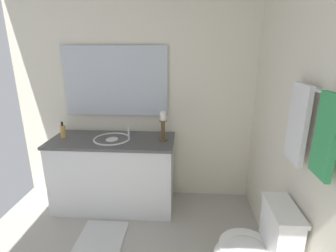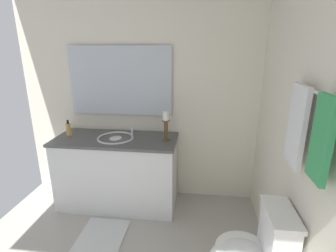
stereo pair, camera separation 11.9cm
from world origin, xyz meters
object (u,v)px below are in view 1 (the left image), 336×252
(towel_bar, at_px, (320,91))
(towel_near_vanity, at_px, (298,124))
(sink_basin, at_px, (112,142))
(bath_mat, at_px, (99,242))
(candle_holder_tall, at_px, (163,125))
(soap_bottle, at_px, (63,131))
(towel_center, at_px, (326,136))
(toilet, at_px, (255,252))
(mirror, at_px, (115,81))
(vanity_cabinet, at_px, (114,173))

(towel_bar, xyz_separation_m, towel_near_vanity, (-0.17, -0.02, -0.24))
(towel_bar, height_order, towel_near_vanity, towel_near_vanity)
(towel_near_vanity, bearing_deg, sink_basin, -121.67)
(towel_near_vanity, xyz_separation_m, bath_mat, (-0.31, -1.51, -1.30))
(candle_holder_tall, xyz_separation_m, soap_bottle, (-0.01, -1.11, -0.09))
(towel_bar, height_order, towel_center, towel_center)
(towel_bar, bearing_deg, towel_center, -6.14)
(toilet, bearing_deg, soap_bottle, -119.62)
(toilet, bearing_deg, bath_mat, -107.44)
(sink_basin, relative_size, towel_near_vanity, 0.77)
(towel_bar, bearing_deg, mirror, -132.03)
(sink_basin, relative_size, mirror, 0.34)
(towel_near_vanity, distance_m, towel_center, 0.34)
(candle_holder_tall, xyz_separation_m, toilet, (1.05, 0.75, -0.62))
(soap_bottle, xyz_separation_m, towel_bar, (1.12, 2.08, 0.65))
(vanity_cabinet, height_order, candle_holder_tall, candle_holder_tall)
(soap_bottle, bearing_deg, vanity_cabinet, 87.88)
(soap_bottle, height_order, towel_near_vanity, towel_near_vanity)
(vanity_cabinet, relative_size, towel_center, 3.00)
(soap_bottle, height_order, bath_mat, soap_bottle)
(soap_bottle, bearing_deg, towel_bar, 61.68)
(candle_holder_tall, bearing_deg, towel_bar, 41.20)
(soap_bottle, distance_m, towel_center, 2.47)
(mirror, distance_m, soap_bottle, 0.80)
(vanity_cabinet, height_order, towel_bar, towel_bar)
(vanity_cabinet, height_order, soap_bottle, soap_bottle)
(toilet, xyz_separation_m, towel_center, (0.23, 0.20, 0.97))
(candle_holder_tall, relative_size, towel_center, 0.69)
(soap_bottle, bearing_deg, mirror, 115.32)
(bath_mat, bearing_deg, soap_bottle, -139.61)
(sink_basin, relative_size, bath_mat, 0.67)
(mirror, height_order, soap_bottle, mirror)
(mirror, xyz_separation_m, towel_bar, (1.38, 1.53, 0.13))
(towel_center, height_order, bath_mat, towel_center)
(sink_basin, distance_m, candle_holder_tall, 0.60)
(mirror, bearing_deg, towel_center, 44.36)
(toilet, distance_m, bath_mat, 1.42)
(vanity_cabinet, xyz_separation_m, soap_bottle, (-0.02, -0.55, 0.48))
(sink_basin, xyz_separation_m, soap_bottle, (-0.02, -0.55, 0.11))
(toilet, relative_size, towel_bar, 1.12)
(towel_near_vanity, bearing_deg, toilet, -63.26)
(vanity_cabinet, distance_m, toilet, 1.67)
(soap_bottle, relative_size, bath_mat, 0.30)
(soap_bottle, distance_m, toilet, 2.20)
(vanity_cabinet, bearing_deg, candle_holder_tall, 91.03)
(towel_bar, xyz_separation_m, bath_mat, (-0.48, -1.53, -1.54))
(vanity_cabinet, bearing_deg, toilet, 51.65)
(candle_holder_tall, bearing_deg, mirror, -115.75)
(vanity_cabinet, height_order, toilet, vanity_cabinet)
(vanity_cabinet, xyz_separation_m, sink_basin, (-0.00, 0.00, 0.37))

